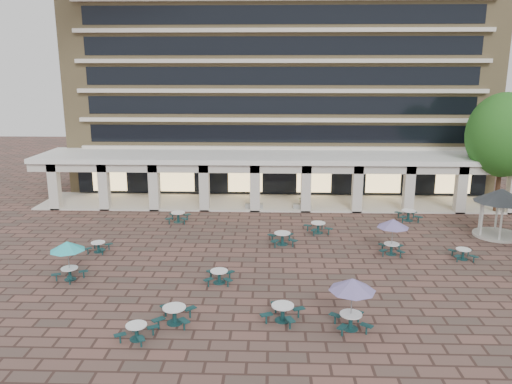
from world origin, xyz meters
TOP-DOWN VIEW (x-y plane):
  - ground at (0.00, 0.00)m, footprint 120.00×120.00m
  - apartment_building at (0.00, 25.47)m, footprint 40.00×15.50m
  - retail_arcade at (0.00, 14.80)m, footprint 42.00×6.60m
  - picnic_table_0 at (-5.18, -6.89)m, footprint 1.90×1.90m
  - picnic_table_1 at (-6.56, -8.37)m, footprint 1.83×1.83m
  - picnic_table_2 at (-0.16, -6.49)m, footprint 2.17×2.17m
  - picnic_table_4 at (-12.02, -2.12)m, footprint 1.94×1.94m
  - picnic_table_5 at (-3.58, -2.29)m, footprint 1.64×1.64m
  - picnic_table_6 at (2.91, -7.17)m, footprint 2.12×2.12m
  - picnic_table_7 at (11.22, 1.75)m, footprint 1.56×1.56m
  - picnic_table_8 at (-11.92, 2.28)m, footprint 1.62×1.62m
  - picnic_table_9 at (0.03, 4.14)m, footprint 2.06×2.06m
  - picnic_table_10 at (2.66, 6.69)m, footprint 2.09×2.09m
  - picnic_table_11 at (6.96, 2.48)m, footprint 2.03×2.03m
  - picnic_table_12 at (-7.95, 8.98)m, footprint 1.82×1.82m
  - picnic_table_13 at (10.00, 10.00)m, footprint 1.89×1.89m
  - gazebo at (15.33, 6.40)m, footprint 3.69×3.69m
  - tree_east_c at (17.86, 12.63)m, footprint 5.91×5.91m
  - planter_left at (-2.20, 12.90)m, footprint 1.50×0.72m
  - planter_right at (1.86, 12.90)m, footprint 1.50×0.69m

SIDE VIEW (x-z plane):
  - ground at x=0.00m, z-range 0.00..0.00m
  - picnic_table_8 at x=-11.92m, z-range 0.07..0.74m
  - picnic_table_7 at x=11.22m, z-range 0.07..0.74m
  - picnic_table_1 at x=-6.56m, z-range 0.07..0.76m
  - picnic_table_5 at x=-3.58m, z-range 0.07..0.80m
  - planter_right at x=1.86m, z-range -0.14..1.04m
  - planter_left at x=-2.20m, z-range -0.14..1.04m
  - picnic_table_10 at x=2.66m, z-range 0.08..0.86m
  - picnic_table_12 at x=-7.95m, z-range 0.08..0.88m
  - picnic_table_2 at x=-0.16m, z-range 0.08..0.88m
  - picnic_table_0 at x=-5.18m, z-range 0.08..0.89m
  - picnic_table_13 at x=10.00m, z-range 0.08..0.91m
  - picnic_table_9 at x=0.03m, z-range 0.08..0.91m
  - picnic_table_4 at x=-12.02m, z-range 0.78..3.03m
  - picnic_table_11 at x=6.96m, z-range 0.82..3.16m
  - picnic_table_6 at x=2.91m, z-range 0.86..3.31m
  - gazebo at x=15.33m, z-range 0.87..4.30m
  - retail_arcade at x=0.00m, z-range 0.80..5.20m
  - tree_east_c at x=17.86m, z-range 1.51..11.35m
  - apartment_building at x=0.00m, z-range 0.00..25.20m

